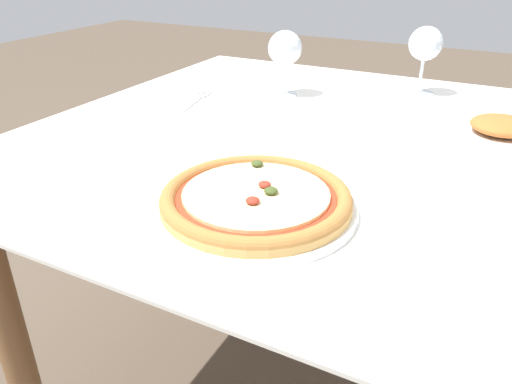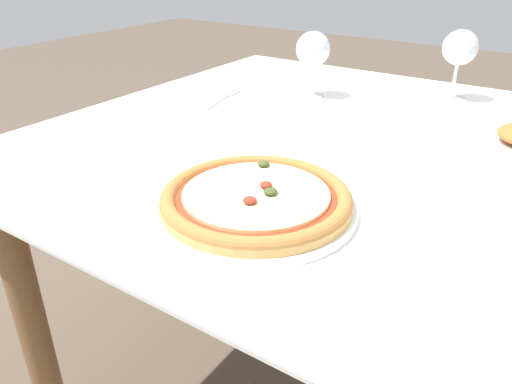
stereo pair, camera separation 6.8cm
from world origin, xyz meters
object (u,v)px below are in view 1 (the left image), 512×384
dining_table (349,181)px  pizza_plate (256,200)px  side_plate (500,130)px  fork (196,100)px  wine_glass_far_left (425,46)px  wine_glass_far_right (285,50)px

dining_table → pizza_plate: 0.34m
side_plate → dining_table: bearing=-148.8°
fork → wine_glass_far_left: 0.55m
dining_table → side_plate: side_plate is taller
wine_glass_far_left → side_plate: bearing=-50.5°
pizza_plate → wine_glass_far_right: wine_glass_far_right is taller
fork → side_plate: bearing=5.3°
dining_table → wine_glass_far_right: (-0.25, 0.22, 0.19)m
side_plate → wine_glass_far_right: bearing=170.8°
wine_glass_far_right → side_plate: size_ratio=0.79×
fork → wine_glass_far_left: wine_glass_far_left is taller
fork → wine_glass_far_right: (0.16, 0.14, 0.11)m
pizza_plate → fork: pizza_plate is taller
wine_glass_far_left → wine_glass_far_right: 0.33m
pizza_plate → side_plate: (0.28, 0.47, -0.00)m
dining_table → side_plate: (0.24, 0.15, 0.10)m
wine_glass_far_left → wine_glass_far_right: (-0.29, -0.16, -0.01)m
dining_table → wine_glass_far_left: bearing=83.7°
wine_glass_far_left → dining_table: bearing=-96.3°
fork → pizza_plate: bearing=-47.6°
pizza_plate → wine_glass_far_right: size_ratio=1.85×
dining_table → wine_glass_far_right: 0.38m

